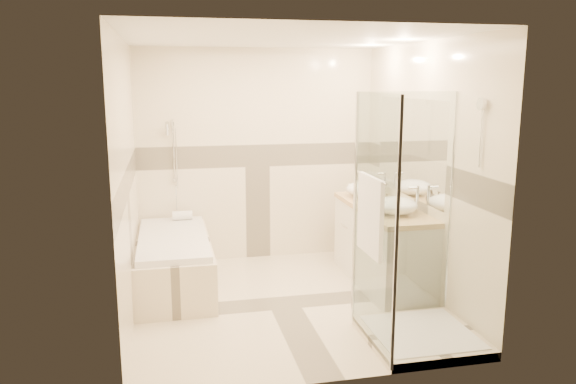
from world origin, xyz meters
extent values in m
cube|color=beige|center=(0.00, 0.00, -0.01)|extent=(2.80, 3.00, 0.01)
cube|color=silver|center=(0.00, 0.00, 2.50)|extent=(2.80, 3.00, 0.01)
cube|color=beige|center=(0.00, 1.50, 1.25)|extent=(2.80, 0.01, 2.50)
cube|color=beige|center=(0.00, -1.50, 1.25)|extent=(2.80, 0.01, 2.50)
cube|color=beige|center=(-1.40, 0.00, 1.25)|extent=(0.01, 3.00, 2.50)
cube|color=beige|center=(1.40, 0.00, 1.25)|extent=(0.01, 3.00, 2.50)
cube|color=white|center=(1.39, 0.30, 1.45)|extent=(0.01, 1.60, 1.00)
cylinder|color=silver|center=(-0.97, 1.47, 1.35)|extent=(0.02, 0.02, 0.70)
cube|color=beige|center=(-1.02, 0.65, 0.25)|extent=(0.75, 1.70, 0.50)
cube|color=white|center=(-1.02, 0.65, 0.53)|extent=(0.69, 1.60, 0.06)
ellipsoid|color=white|center=(-1.02, 0.65, 0.48)|extent=(0.56, 1.40, 0.16)
cube|color=silver|center=(1.12, 0.30, 0.40)|extent=(0.55, 1.60, 0.80)
cylinder|color=silver|center=(0.83, -0.10, 0.55)|extent=(0.01, 0.24, 0.01)
cylinder|color=silver|center=(0.83, 0.70, 0.55)|extent=(0.01, 0.24, 0.01)
cube|color=tan|center=(1.12, 0.30, 0.83)|extent=(0.57, 1.62, 0.05)
cube|color=beige|center=(0.95, -1.05, 0.04)|extent=(0.90, 0.90, 0.08)
cube|color=white|center=(0.95, -1.05, 0.09)|extent=(0.80, 0.80, 0.01)
cube|color=white|center=(0.51, -1.05, 1.04)|extent=(0.01, 0.90, 2.00)
cube|color=white|center=(0.95, -0.61, 1.04)|extent=(0.90, 0.01, 2.00)
cylinder|color=silver|center=(0.50, -1.50, 1.04)|extent=(0.03, 0.03, 2.00)
cylinder|color=silver|center=(0.50, -0.60, 1.04)|extent=(0.03, 0.03, 2.00)
cylinder|color=silver|center=(1.40, -0.60, 1.04)|extent=(0.03, 0.03, 2.00)
cylinder|color=silver|center=(1.36, -1.05, 1.95)|extent=(0.03, 0.10, 0.10)
cylinder|color=silver|center=(0.47, -1.05, 1.40)|extent=(0.02, 0.60, 0.02)
cube|color=white|center=(0.47, -1.05, 1.10)|extent=(0.04, 0.48, 0.62)
ellipsoid|color=white|center=(1.10, 0.79, 0.94)|extent=(0.43, 0.43, 0.17)
ellipsoid|color=white|center=(1.10, -0.06, 0.93)|extent=(0.42, 0.42, 0.17)
cylinder|color=silver|center=(1.33, 0.79, 0.99)|extent=(0.03, 0.03, 0.27)
cylinder|color=silver|center=(1.28, 0.79, 1.10)|extent=(0.10, 0.02, 0.02)
cylinder|color=silver|center=(1.33, -0.06, 0.99)|extent=(0.03, 0.03, 0.27)
cylinder|color=silver|center=(1.28, -0.06, 1.10)|extent=(0.10, 0.02, 0.02)
imported|color=black|center=(1.10, 0.16, 0.93)|extent=(0.08, 0.08, 0.15)
imported|color=black|center=(1.10, 0.33, 0.92)|extent=(0.11, 0.11, 0.14)
cube|color=white|center=(1.10, 1.02, 0.89)|extent=(0.18, 0.28, 0.09)
cylinder|color=white|center=(-0.91, 1.32, 0.61)|extent=(0.22, 0.10, 0.10)
camera|label=1|loc=(-1.05, -5.04, 2.13)|focal=35.00mm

